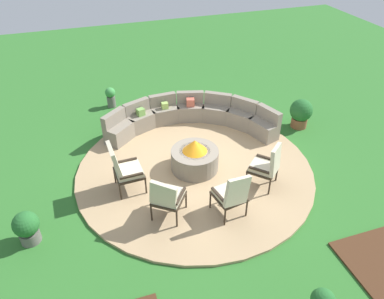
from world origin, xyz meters
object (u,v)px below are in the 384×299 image
(lounge_chair_back_right, at_px, (267,165))
(potted_plant_3, at_px, (111,96))
(curved_stone_bench, at_px, (191,117))
(potted_plant_2, at_px, (27,227))
(fire_pit, at_px, (195,157))
(lounge_chair_front_left, at_px, (124,168))
(lounge_chair_back_left, at_px, (232,194))
(lounge_chair_front_right, at_px, (167,196))
(potted_plant_1, at_px, (301,112))

(lounge_chair_back_right, relative_size, potted_plant_3, 1.72)
(curved_stone_bench, xyz_separation_m, potted_plant_2, (-4.03, -2.77, -0.00))
(fire_pit, height_order, lounge_chair_front_left, lounge_chair_front_left)
(lounge_chair_front_left, distance_m, lounge_chair_back_left, 2.30)
(lounge_chair_front_right, xyz_separation_m, potted_plant_1, (4.33, 2.22, -0.15))
(potted_plant_1, distance_m, potted_plant_3, 5.47)
(curved_stone_bench, bearing_deg, potted_plant_3, 133.65)
(fire_pit, bearing_deg, lounge_chair_front_right, -127.64)
(lounge_chair_front_right, relative_size, lounge_chair_back_left, 0.96)
(lounge_chair_front_left, bearing_deg, fire_pit, 94.81)
(lounge_chair_back_left, height_order, potted_plant_3, lounge_chair_back_left)
(fire_pit, xyz_separation_m, potted_plant_2, (-3.55, -1.03, 0.00))
(potted_plant_2, bearing_deg, curved_stone_bench, 34.57)
(curved_stone_bench, bearing_deg, lounge_chair_back_left, -94.82)
(lounge_chair_back_left, xyz_separation_m, potted_plant_3, (-1.58, 5.32, -0.26))
(lounge_chair_back_left, bearing_deg, lounge_chair_front_left, 132.01)
(lounge_chair_front_left, height_order, lounge_chair_back_left, lounge_chair_front_left)
(lounge_chair_back_left, xyz_separation_m, potted_plant_2, (-3.74, 0.59, -0.23))
(lounge_chair_front_left, xyz_separation_m, lounge_chair_back_right, (2.89, -0.82, -0.03))
(lounge_chair_front_right, xyz_separation_m, potted_plant_3, (-0.39, 4.99, -0.25))
(lounge_chair_front_left, height_order, potted_plant_3, lounge_chair_front_left)
(potted_plant_3, bearing_deg, lounge_chair_front_left, -93.64)
(potted_plant_2, height_order, potted_plant_3, potted_plant_2)
(fire_pit, xyz_separation_m, curved_stone_bench, (0.48, 1.74, 0.00))
(fire_pit, relative_size, curved_stone_bench, 0.25)
(potted_plant_3, bearing_deg, potted_plant_2, -114.64)
(lounge_chair_back_left, bearing_deg, fire_pit, 86.37)
(fire_pit, bearing_deg, curved_stone_bench, 74.68)
(potted_plant_2, bearing_deg, lounge_chair_front_right, -5.85)
(curved_stone_bench, height_order, potted_plant_2, curved_stone_bench)
(curved_stone_bench, relative_size, potted_plant_3, 7.03)
(lounge_chair_front_left, height_order, lounge_chair_front_right, lounge_chair_front_left)
(fire_pit, relative_size, lounge_chair_back_right, 1.03)
(curved_stone_bench, relative_size, potted_plant_1, 5.33)
(lounge_chair_front_right, distance_m, potted_plant_1, 4.87)
(lounge_chair_back_left, distance_m, lounge_chair_back_right, 1.22)
(curved_stone_bench, relative_size, lounge_chair_back_right, 4.08)
(curved_stone_bench, distance_m, lounge_chair_front_right, 3.38)
(lounge_chair_back_left, bearing_deg, potted_plant_3, 96.09)
(curved_stone_bench, height_order, lounge_chair_back_right, lounge_chair_back_right)
(lounge_chair_back_right, distance_m, potted_plant_1, 2.86)
(lounge_chair_front_left, relative_size, potted_plant_3, 1.87)
(fire_pit, xyz_separation_m, lounge_chair_front_left, (-1.63, -0.22, 0.27))
(lounge_chair_back_left, height_order, lounge_chair_back_right, lounge_chair_back_left)
(curved_stone_bench, height_order, potted_plant_1, curved_stone_bench)
(lounge_chair_front_left, relative_size, lounge_chair_back_left, 1.08)
(curved_stone_bench, xyz_separation_m, lounge_chair_front_right, (-1.47, -3.04, 0.22))
(potted_plant_1, bearing_deg, lounge_chair_back_left, -140.93)
(lounge_chair_front_left, height_order, lounge_chair_back_right, lounge_chair_front_left)
(curved_stone_bench, height_order, lounge_chair_front_left, lounge_chair_front_left)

